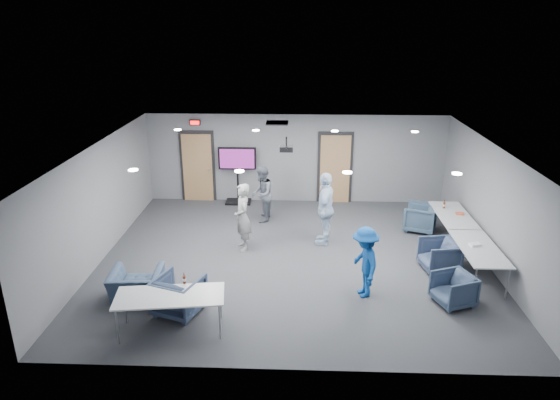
{
  "coord_description": "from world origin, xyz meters",
  "views": [
    {
      "loc": [
        0.11,
        -10.65,
        5.35
      ],
      "look_at": [
        -0.34,
        0.74,
        1.2
      ],
      "focal_mm": 32.0,
      "sensor_mm": 36.0,
      "label": 1
    }
  ],
  "objects_px": {
    "chair_right_a": "(420,218)",
    "chair_right_c": "(453,289)",
    "person_b": "(262,194)",
    "table_right_b": "(479,249)",
    "person_c": "(325,208)",
    "table_right_a": "(453,216)",
    "bottle_front": "(184,279)",
    "chair_front_a": "(179,295)",
    "person_d": "(365,262)",
    "bottle_right": "(444,205)",
    "chair_right_b": "(439,255)",
    "chair_front_b": "(137,286)",
    "tv_stand": "(238,172)",
    "person_a": "(243,217)",
    "projector": "(286,148)",
    "table_front_left": "(170,297)"
  },
  "relations": [
    {
      "from": "person_a",
      "to": "chair_right_a",
      "type": "distance_m",
      "value": 4.8
    },
    {
      "from": "chair_right_b",
      "to": "chair_front_a",
      "type": "bearing_deg",
      "value": -79.51
    },
    {
      "from": "chair_front_a",
      "to": "person_a",
      "type": "bearing_deg",
      "value": -87.61
    },
    {
      "from": "person_c",
      "to": "person_d",
      "type": "xyz_separation_m",
      "value": [
        0.68,
        -2.52,
        -0.18
      ]
    },
    {
      "from": "chair_front_a",
      "to": "projector",
      "type": "relative_size",
      "value": 2.39
    },
    {
      "from": "projector",
      "to": "chair_front_b",
      "type": "bearing_deg",
      "value": -133.82
    },
    {
      "from": "bottle_front",
      "to": "person_b",
      "type": "bearing_deg",
      "value": 77.62
    },
    {
      "from": "person_c",
      "to": "table_right_a",
      "type": "distance_m",
      "value": 3.24
    },
    {
      "from": "chair_right_a",
      "to": "chair_right_c",
      "type": "xyz_separation_m",
      "value": [
        -0.16,
        -3.68,
        -0.04
      ]
    },
    {
      "from": "person_d",
      "to": "chair_right_c",
      "type": "height_order",
      "value": "person_d"
    },
    {
      "from": "chair_front_a",
      "to": "table_right_b",
      "type": "relative_size",
      "value": 0.44
    },
    {
      "from": "person_b",
      "to": "table_right_b",
      "type": "distance_m",
      "value": 5.81
    },
    {
      "from": "person_c",
      "to": "chair_right_c",
      "type": "distance_m",
      "value": 3.74
    },
    {
      "from": "table_right_b",
      "to": "table_front_left",
      "type": "relative_size",
      "value": 0.96
    },
    {
      "from": "person_b",
      "to": "bottle_right",
      "type": "distance_m",
      "value": 4.85
    },
    {
      "from": "person_a",
      "to": "table_right_b",
      "type": "xyz_separation_m",
      "value": [
        5.24,
        -1.26,
        -0.15
      ]
    },
    {
      "from": "person_c",
      "to": "projector",
      "type": "bearing_deg",
      "value": -87.63
    },
    {
      "from": "person_a",
      "to": "bottle_right",
      "type": "relative_size",
      "value": 7.51
    },
    {
      "from": "table_right_a",
      "to": "tv_stand",
      "type": "relative_size",
      "value": 1.1
    },
    {
      "from": "chair_front_b",
      "to": "table_right_a",
      "type": "xyz_separation_m",
      "value": [
        7.1,
        3.13,
        0.36
      ]
    },
    {
      "from": "tv_stand",
      "to": "projector",
      "type": "xyz_separation_m",
      "value": [
        1.55,
        -2.67,
        1.41
      ]
    },
    {
      "from": "table_right_a",
      "to": "bottle_right",
      "type": "xyz_separation_m",
      "value": [
        -0.12,
        0.45,
        0.12
      ]
    },
    {
      "from": "chair_right_a",
      "to": "tv_stand",
      "type": "xyz_separation_m",
      "value": [
        -5.1,
        1.94,
        0.63
      ]
    },
    {
      "from": "table_right_b",
      "to": "bottle_front",
      "type": "xyz_separation_m",
      "value": [
        -5.99,
        -1.79,
        0.12
      ]
    },
    {
      "from": "chair_right_b",
      "to": "bottle_right",
      "type": "distance_m",
      "value": 2.15
    },
    {
      "from": "chair_right_b",
      "to": "bottle_front",
      "type": "bearing_deg",
      "value": -77.37
    },
    {
      "from": "chair_front_a",
      "to": "bottle_right",
      "type": "bearing_deg",
      "value": -126.6
    },
    {
      "from": "person_b",
      "to": "tv_stand",
      "type": "relative_size",
      "value": 0.9
    },
    {
      "from": "person_c",
      "to": "table_right_a",
      "type": "bearing_deg",
      "value": 105.0
    },
    {
      "from": "person_d",
      "to": "projector",
      "type": "distance_m",
      "value": 3.56
    },
    {
      "from": "chair_front_a",
      "to": "bottle_front",
      "type": "bearing_deg",
      "value": 155.78
    },
    {
      "from": "person_d",
      "to": "chair_right_b",
      "type": "distance_m",
      "value": 2.2
    },
    {
      "from": "table_right_b",
      "to": "bottle_right",
      "type": "height_order",
      "value": "bottle_right"
    },
    {
      "from": "chair_front_a",
      "to": "table_right_a",
      "type": "relative_size",
      "value": 0.44
    },
    {
      "from": "person_b",
      "to": "person_d",
      "type": "xyz_separation_m",
      "value": [
        2.37,
        -3.93,
        -0.04
      ]
    },
    {
      "from": "person_a",
      "to": "table_right_a",
      "type": "distance_m",
      "value": 5.28
    },
    {
      "from": "person_b",
      "to": "chair_right_c",
      "type": "relative_size",
      "value": 2.22
    },
    {
      "from": "chair_front_a",
      "to": "projector",
      "type": "height_order",
      "value": "projector"
    },
    {
      "from": "chair_right_c",
      "to": "table_front_left",
      "type": "relative_size",
      "value": 0.35
    },
    {
      "from": "chair_right_b",
      "to": "projector",
      "type": "relative_size",
      "value": 2.2
    },
    {
      "from": "chair_front_b",
      "to": "projector",
      "type": "relative_size",
      "value": 2.85
    },
    {
      "from": "projector",
      "to": "chair_right_a",
      "type": "bearing_deg",
      "value": 11.09
    },
    {
      "from": "chair_right_a",
      "to": "table_right_a",
      "type": "bearing_deg",
      "value": 64.78
    },
    {
      "from": "person_c",
      "to": "person_d",
      "type": "distance_m",
      "value": 2.62
    },
    {
      "from": "chair_front_b",
      "to": "table_right_a",
      "type": "distance_m",
      "value": 7.77
    },
    {
      "from": "chair_right_a",
      "to": "person_d",
      "type": "bearing_deg",
      "value": -8.15
    },
    {
      "from": "chair_front_b",
      "to": "bottle_front",
      "type": "distance_m",
      "value": 1.34
    },
    {
      "from": "chair_right_b",
      "to": "chair_right_c",
      "type": "relative_size",
      "value": 1.09
    },
    {
      "from": "chair_right_a",
      "to": "table_front_left",
      "type": "xyz_separation_m",
      "value": [
        -5.51,
        -4.8,
        0.32
      ]
    },
    {
      "from": "person_d",
      "to": "chair_right_b",
      "type": "xyz_separation_m",
      "value": [
        1.83,
        1.16,
        -0.39
      ]
    }
  ]
}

